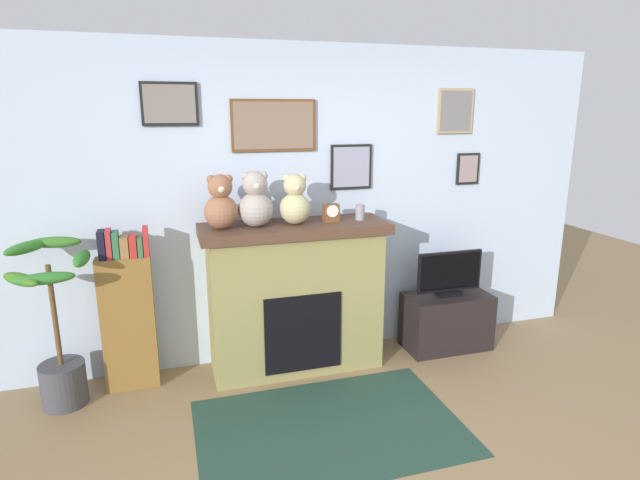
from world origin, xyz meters
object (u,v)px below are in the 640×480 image
tv_stand (446,321)px  mantel_clock (331,213)px  fireplace (295,296)px  potted_plant (58,346)px  bookshelf (128,315)px  candle_jar (360,212)px  television (449,274)px  teddy_bear_cream (221,204)px  teddy_bear_tan (295,202)px  teddy_bear_grey (255,202)px

tv_stand → mantel_clock: mantel_clock is taller
fireplace → potted_plant: size_ratio=1.22×
mantel_clock → fireplace: bearing=176.3°
fireplace → bookshelf: 1.29m
fireplace → candle_jar: (0.54, -0.02, 0.66)m
television → mantel_clock: bearing=178.1°
television → teddy_bear_cream: 2.07m
tv_stand → teddy_bear_tan: teddy_bear_tan is taller
teddy_bear_grey → teddy_bear_tan: teddy_bear_grey is taller
television → potted_plant: bearing=-179.4°
teddy_bear_tan → bookshelf: bearing=177.1°
candle_jar → television: bearing=-2.6°
television → teddy_bear_cream: teddy_bear_cream is taller
television → teddy_bear_grey: bearing=178.7°
teddy_bear_tan → teddy_bear_grey: bearing=-180.0°
television → tv_stand: bearing=90.0°
bookshelf → potted_plant: (-0.47, -0.13, -0.12)m
bookshelf → tv_stand: size_ratio=1.67×
mantel_clock → teddy_bear_tan: teddy_bear_tan is taller
potted_plant → teddy_bear_grey: teddy_bear_grey is taller
bookshelf → mantel_clock: 1.73m
television → teddy_bear_grey: (-1.68, 0.04, 0.72)m
teddy_bear_tan → tv_stand: bearing=-1.5°
bookshelf → tv_stand: 2.68m
potted_plant → teddy_bear_cream: teddy_bear_cream is taller
bookshelf → teddy_bear_grey: 1.28m
candle_jar → teddy_bear_grey: (-0.85, -0.00, 0.13)m
television → mantel_clock: 1.24m
candle_jar → teddy_bear_cream: 1.11m
fireplace → potted_plant: bearing=-177.2°
fireplace → mantel_clock: mantel_clock is taller
teddy_bear_cream → teddy_bear_grey: 0.26m
tv_stand → mantel_clock: bearing=178.2°
tv_stand → teddy_bear_tan: bearing=178.5°
bookshelf → potted_plant: 0.50m
television → candle_jar: size_ratio=4.91×
teddy_bear_cream → fireplace: bearing=1.9°
bookshelf → tv_stand: bookshelf is taller
mantel_clock → teddy_bear_tan: (-0.29, 0.00, 0.10)m
teddy_bear_cream → tv_stand: bearing=-1.0°
tv_stand → teddy_bear_cream: teddy_bear_cream is taller
teddy_bear_cream → teddy_bear_tan: 0.57m
tv_stand → teddy_bear_grey: (-1.68, 0.04, 1.16)m
potted_plant → teddy_bear_tan: (1.76, 0.07, 0.93)m
candle_jar → teddy_bear_grey: 0.86m
teddy_bear_grey → teddy_bear_tan: 0.31m
tv_stand → potted_plant: bearing=-179.4°
teddy_bear_cream → teddy_bear_grey: bearing=-0.0°
mantel_clock → teddy_bear_grey: size_ratio=0.33×
fireplace → tv_stand: fireplace is taller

